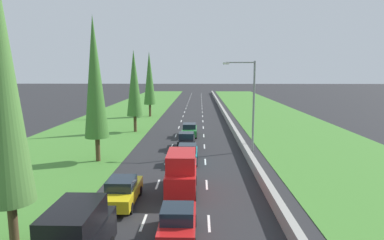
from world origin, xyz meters
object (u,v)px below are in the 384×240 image
at_px(teal_hatchback_centre_lane_fourth, 188,154).
at_px(street_light_mast, 250,100).
at_px(poplar_tree_fourth, 149,78).
at_px(red_hatchback_centre_lane, 178,223).
at_px(poplar_tree_nearest, 0,72).
at_px(poplar_tree_second, 95,78).
at_px(black_van_left_lane, 77,239).
at_px(red_van_centre_lane, 182,172).
at_px(poplar_tree_third, 134,83).
at_px(green_sedan_centre_lane, 190,130).
at_px(black_hatchback_centre_lane, 186,140).
at_px(yellow_sedan_left_lane, 122,191).

distance_m(teal_hatchback_centre_lane_fourth, street_light_mast, 8.66).
bearing_deg(street_light_mast, poplar_tree_fourth, 118.63).
distance_m(red_hatchback_centre_lane, poplar_tree_nearest, 10.35).
distance_m(poplar_tree_second, street_light_mast, 14.81).
xyz_separation_m(teal_hatchback_centre_lane_fourth, poplar_tree_nearest, (-7.40, -14.26, 7.15)).
height_order(black_van_left_lane, poplar_tree_fourth, poplar_tree_fourth).
height_order(red_van_centre_lane, poplar_tree_second, poplar_tree_second).
height_order(teal_hatchback_centre_lane_fourth, poplar_tree_second, poplar_tree_second).
distance_m(poplar_tree_third, street_light_mast, 17.09).
xyz_separation_m(red_van_centre_lane, poplar_tree_second, (-7.90, 7.54, 6.04)).
bearing_deg(red_van_centre_lane, street_light_mast, 62.05).
bearing_deg(green_sedan_centre_lane, teal_hatchback_centre_lane_fourth, -88.99).
relative_size(black_hatchback_centre_lane, poplar_tree_third, 0.36).
height_order(red_van_centre_lane, poplar_tree_nearest, poplar_tree_nearest).
bearing_deg(black_hatchback_centre_lane, green_sedan_centre_lane, 88.88).
height_order(yellow_sedan_left_lane, poplar_tree_fourth, poplar_tree_fourth).
relative_size(poplar_tree_nearest, poplar_tree_fourth, 1.21).
height_order(red_van_centre_lane, poplar_tree_third, poplar_tree_third).
relative_size(red_van_centre_lane, poplar_tree_fourth, 0.43).
relative_size(poplar_tree_second, poplar_tree_fourth, 1.12).
relative_size(black_hatchback_centre_lane, street_light_mast, 0.43).
relative_size(teal_hatchback_centre_lane_fourth, poplar_tree_fourth, 0.34).
height_order(black_hatchback_centre_lane, poplar_tree_third, poplar_tree_third).
distance_m(black_van_left_lane, poplar_tree_second, 17.89).
relative_size(yellow_sedan_left_lane, poplar_tree_nearest, 0.32).
bearing_deg(poplar_tree_nearest, street_light_mast, 54.25).
bearing_deg(poplar_tree_second, black_hatchback_centre_lane, 34.15).
bearing_deg(poplar_tree_nearest, green_sedan_centre_lane, 74.61).
bearing_deg(red_hatchback_centre_lane, red_van_centre_lane, 91.46).
bearing_deg(red_van_centre_lane, black_van_left_lane, -112.89).
height_order(yellow_sedan_left_lane, poplar_tree_second, poplar_tree_second).
bearing_deg(poplar_tree_fourth, poplar_tree_nearest, -89.50).
relative_size(red_hatchback_centre_lane, teal_hatchback_centre_lane_fourth, 1.00).
xyz_separation_m(poplar_tree_third, street_light_mast, (13.54, -10.36, -1.19)).
xyz_separation_m(black_van_left_lane, green_sedan_centre_lane, (3.62, 27.85, -0.59)).
bearing_deg(poplar_tree_third, poplar_tree_second, -92.09).
bearing_deg(green_sedan_centre_lane, poplar_tree_second, -124.14).
relative_size(black_hatchback_centre_lane, yellow_sedan_left_lane, 0.87).
relative_size(black_van_left_lane, poplar_tree_nearest, 0.35).
xyz_separation_m(red_van_centre_lane, poplar_tree_third, (-7.38, 21.98, 5.03)).
height_order(green_sedan_centre_lane, poplar_tree_fourth, poplar_tree_fourth).
xyz_separation_m(red_hatchback_centre_lane, green_sedan_centre_lane, (-0.23, 25.17, -0.02)).
bearing_deg(poplar_tree_fourth, yellow_sedan_left_lane, -83.92).
xyz_separation_m(red_van_centre_lane, black_van_left_lane, (-3.70, -8.76, 0.00)).
xyz_separation_m(poplar_tree_second, poplar_tree_third, (0.53, 14.44, -1.01)).
bearing_deg(poplar_tree_second, red_van_centre_lane, -43.65).
relative_size(red_hatchback_centre_lane, street_light_mast, 0.43).
height_order(black_hatchback_centre_lane, yellow_sedan_left_lane, black_hatchback_centre_lane).
height_order(red_van_centre_lane, green_sedan_centre_lane, red_van_centre_lane).
relative_size(green_sedan_centre_lane, poplar_tree_fourth, 0.39).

